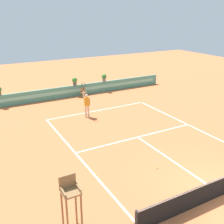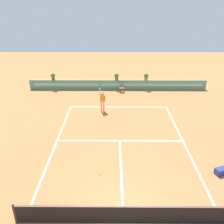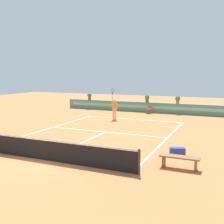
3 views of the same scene
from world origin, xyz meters
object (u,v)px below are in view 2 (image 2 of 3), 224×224
at_px(gear_bag, 222,171).
at_px(potted_plant_right, 146,76).
at_px(tennis_player, 102,99).
at_px(potted_plant_far_left, 53,76).
at_px(tennis_ball_near_baseline, 100,174).
at_px(ball_kid_chair, 122,87).
at_px(potted_plant_centre, 117,76).

relative_size(gear_bag, potted_plant_right, 0.97).
height_order(tennis_player, potted_plant_far_left, tennis_player).
bearing_deg(tennis_player, potted_plant_right, 52.01).
height_order(gear_bag, tennis_ball_near_baseline, gear_bag).
relative_size(ball_kid_chair, potted_plant_centre, 1.17).
bearing_deg(ball_kid_chair, potted_plant_right, 16.48).
relative_size(tennis_ball_near_baseline, potted_plant_right, 0.09).
distance_m(potted_plant_centre, potted_plant_right, 2.98).
relative_size(gear_bag, tennis_ball_near_baseline, 10.29).
height_order(ball_kid_chair, tennis_player, tennis_player).
xyz_separation_m(gear_bag, tennis_player, (-6.61, 7.89, 0.87)).
height_order(tennis_ball_near_baseline, potted_plant_centre, potted_plant_centre).
xyz_separation_m(gear_bag, tennis_ball_near_baseline, (-6.40, -0.14, -0.15)).
bearing_deg(ball_kid_chair, potted_plant_far_left, 173.96).
height_order(ball_kid_chair, tennis_ball_near_baseline, ball_kid_chair).
distance_m(ball_kid_chair, tennis_ball_near_baseline, 12.76).
xyz_separation_m(potted_plant_centre, potted_plant_right, (2.98, 0.00, 0.00)).
height_order(ball_kid_chair, potted_plant_right, potted_plant_right).
xyz_separation_m(gear_bag, potted_plant_right, (-2.42, 13.25, 1.23)).
xyz_separation_m(ball_kid_chair, tennis_ball_near_baseline, (-1.50, -12.66, -0.44)).
bearing_deg(potted_plant_centre, potted_plant_far_left, 180.00).
bearing_deg(potted_plant_right, potted_plant_centre, 180.00).
bearing_deg(potted_plant_right, gear_bag, -79.64).
height_order(tennis_ball_near_baseline, potted_plant_far_left, potted_plant_far_left).
bearing_deg(gear_bag, potted_plant_centre, 112.17).
relative_size(gear_bag, tennis_player, 0.27).
distance_m(ball_kid_chair, potted_plant_right, 2.74).
bearing_deg(gear_bag, potted_plant_right, 100.36).
distance_m(ball_kid_chair, potted_plant_centre, 1.29).
bearing_deg(tennis_player, potted_plant_far_left, 134.19).
xyz_separation_m(potted_plant_centre, potted_plant_far_left, (-6.42, 0.00, 0.00)).
bearing_deg(tennis_ball_near_baseline, potted_plant_right, 73.48).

